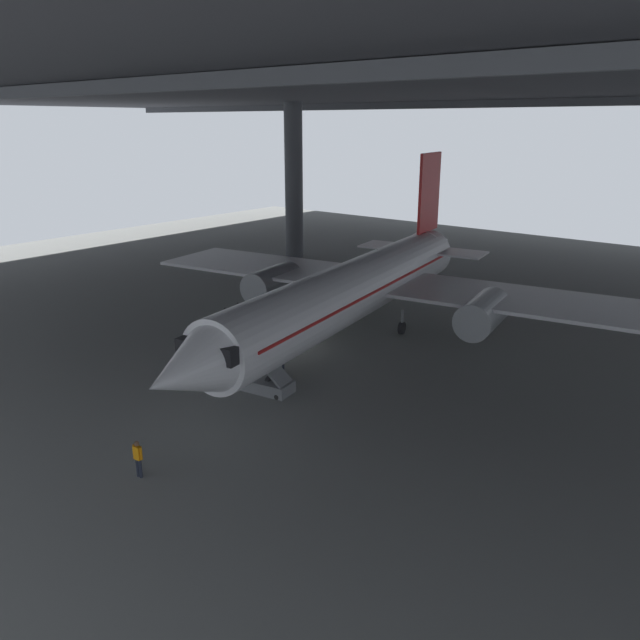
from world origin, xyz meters
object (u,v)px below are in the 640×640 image
object	(u,v)px
crew_worker_by_stairs	(283,360)
boarding_stairs	(259,377)
airplane_main	(356,289)
crew_worker_near_nose	(138,456)

from	to	relation	value
crew_worker_by_stairs	boarding_stairs	bearing A→B (deg)	-79.85
airplane_main	crew_worker_near_nose	xyz separation A→B (m)	(3.68, -21.19, -2.63)
crew_worker_near_nose	crew_worker_by_stairs	bearing A→B (deg)	103.48
airplane_main	crew_worker_by_stairs	distance (m)	8.89
airplane_main	crew_worker_near_nose	size ratio (longest dim) A/B	22.96
crew_worker_near_nose	crew_worker_by_stairs	xyz separation A→B (m)	(-3.06, 12.76, -0.12)
crew_worker_near_nose	boarding_stairs	bearing A→B (deg)	104.33
crew_worker_by_stairs	airplane_main	bearing A→B (deg)	94.22
boarding_stairs	crew_worker_by_stairs	bearing A→B (deg)	100.15
airplane_main	boarding_stairs	xyz separation A→B (m)	(1.09, -11.07, -2.88)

